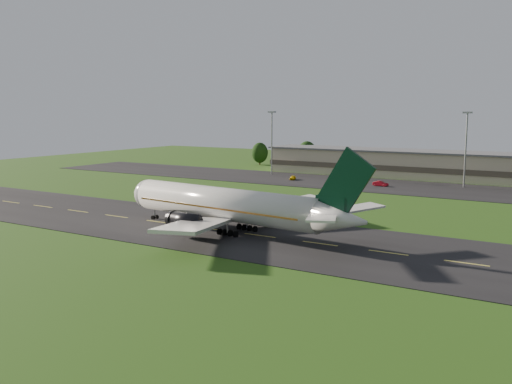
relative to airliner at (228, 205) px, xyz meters
The scene contains 9 objects.
ground 18.00m from the airliner, ahead, with size 360.00×360.00×0.00m, color #234310.
taxiway 17.99m from the airliner, ahead, with size 220.00×30.00×0.10m, color black.
apron 74.30m from the airliner, 76.44° to the left, with size 260.00×30.00×0.10m, color black.
airliner is the anchor object (origin of this frame).
terminal 99.17m from the airliner, 76.12° to the left, with size 145.00×16.00×8.40m.
light_mast_west 88.85m from the airliner, 115.16° to the left, with size 2.40×1.20×20.35m.
light_mast_centre 83.55m from the airliner, 74.38° to the left, with size 2.40×1.20×20.35m.
service_vehicle_a 74.64m from the airliner, 109.36° to the left, with size 1.49×3.69×1.26m, color yellow.
service_vehicle_b 70.39m from the airliner, 87.94° to the left, with size 1.47×4.20×1.38m, color #A70B19.
Camera 1 is at (37.05, -79.35, 20.85)m, focal length 40.00 mm.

